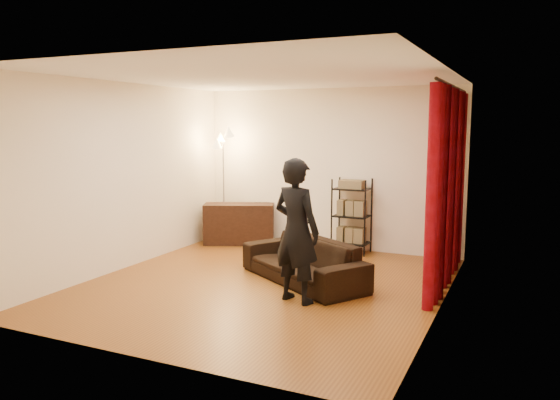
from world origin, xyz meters
The scene contains 14 objects.
floor centered at (0.00, 0.00, 0.00)m, with size 5.00×5.00×0.00m, color brown.
ceiling centered at (0.00, 0.00, 2.70)m, with size 5.00×5.00×0.00m, color white.
wall_back centered at (0.00, 2.50, 1.35)m, with size 5.00×5.00×0.00m, color white.
wall_front centered at (0.00, -2.50, 1.35)m, with size 5.00×5.00×0.00m, color white.
wall_left centered at (-2.25, 0.00, 1.35)m, with size 5.00×5.00×0.00m, color white.
wall_right centered at (2.25, 0.00, 1.35)m, with size 5.00×5.00×0.00m, color white.
curtain_rod centered at (2.15, 1.12, 2.58)m, with size 0.04×0.04×2.65m, color black.
curtain centered at (2.13, 1.12, 1.28)m, with size 0.22×2.65×2.55m, color maroon, non-canonical shape.
sofa centered at (0.41, 0.37, 0.29)m, with size 1.97×0.77×0.58m, color black.
person centered at (0.65, -0.43, 0.86)m, with size 0.63×0.41×1.72m, color black.
media_cabinet centered at (-1.53, 2.10, 0.36)m, with size 1.22×0.46×0.71m, color black.
storage_boxes centered at (-0.53, 2.31, 0.13)m, with size 0.31×0.25×0.26m, color silver, non-canonical shape.
wire_shelf centered at (0.49, 2.26, 0.61)m, with size 0.56×0.39×1.23m, color black, non-canonical shape.
floor_lamp centered at (-1.80, 2.04, 0.99)m, with size 0.36×0.36×1.98m, color silver, non-canonical shape.
Camera 1 is at (3.12, -6.23, 2.09)m, focal length 35.00 mm.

